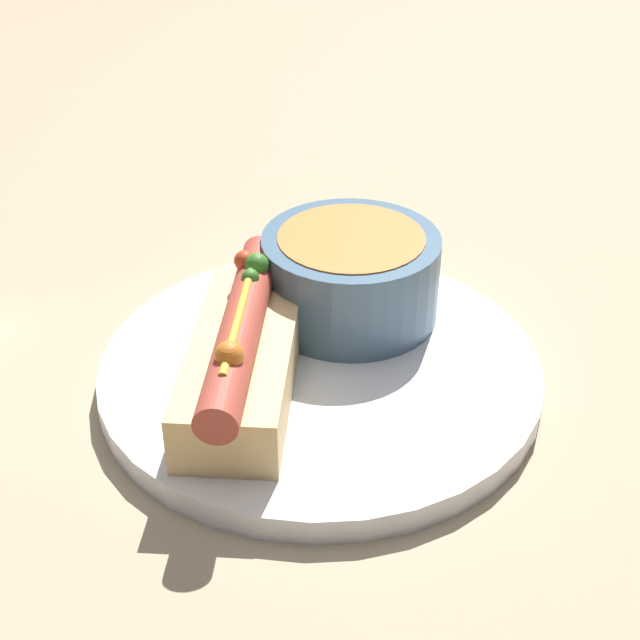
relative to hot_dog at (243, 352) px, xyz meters
name	(u,v)px	position (x,y,z in m)	size (l,w,h in m)	color
ground_plane	(320,381)	(-0.01, 0.05, -0.04)	(4.00, 4.00, 0.00)	tan
dinner_plate	(320,370)	(-0.01, 0.05, -0.03)	(0.29, 0.29, 0.02)	white
hot_dog	(243,352)	(0.00, 0.00, 0.00)	(0.18, 0.12, 0.06)	#E5C17F
soup_bowl	(351,272)	(-0.05, 0.09, 0.01)	(0.12, 0.12, 0.06)	slate
spoon	(279,285)	(-0.10, 0.06, -0.02)	(0.12, 0.13, 0.01)	#B7B7BC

